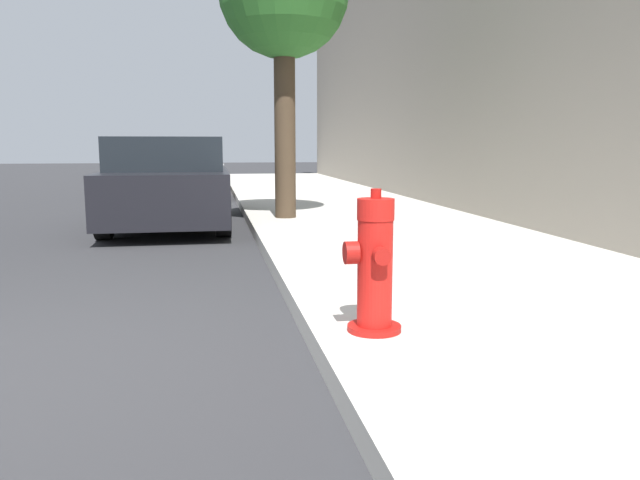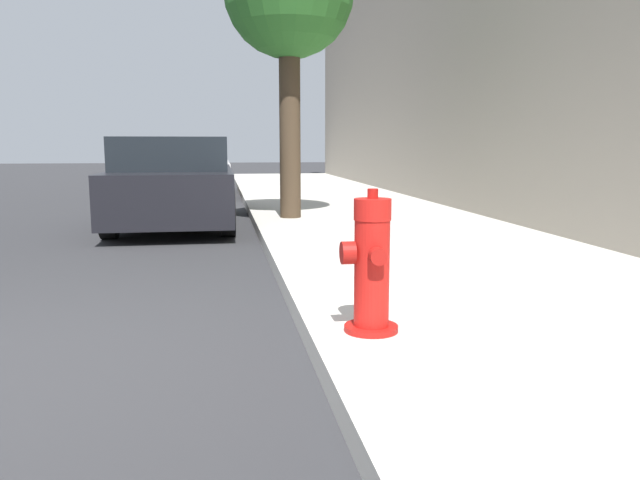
# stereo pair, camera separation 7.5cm
# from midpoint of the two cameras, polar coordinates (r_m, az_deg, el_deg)

# --- Properties ---
(ground_plane) EXTENTS (80.00, 80.00, 0.00)m
(ground_plane) POSITION_cam_midpoint_polar(r_m,az_deg,el_deg) (3.84, -26.74, -10.98)
(ground_plane) COLOR #2D2D30
(sidewalk_slab) EXTENTS (3.50, 40.00, 0.15)m
(sidewalk_slab) POSITION_cam_midpoint_polar(r_m,az_deg,el_deg) (4.31, 22.60, -7.56)
(sidewalk_slab) COLOR beige
(sidewalk_slab) RESTS_ON ground_plane
(fire_hydrant) EXTENTS (0.34, 0.34, 0.84)m
(fire_hydrant) POSITION_cam_midpoint_polar(r_m,az_deg,el_deg) (3.62, 4.38, -2.48)
(fire_hydrant) COLOR #A91511
(fire_hydrant) RESTS_ON sidewalk_slab
(parked_car_near) EXTENTS (1.74, 3.99, 1.34)m
(parked_car_near) POSITION_cam_midpoint_polar(r_m,az_deg,el_deg) (9.69, -13.87, 5.06)
(parked_car_near) COLOR black
(parked_car_near) RESTS_ON ground_plane
(parked_car_mid) EXTENTS (1.86, 3.95, 1.27)m
(parked_car_mid) POSITION_cam_midpoint_polar(r_m,az_deg,el_deg) (15.56, -12.46, 6.29)
(parked_car_mid) COLOR silver
(parked_car_mid) RESTS_ON ground_plane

